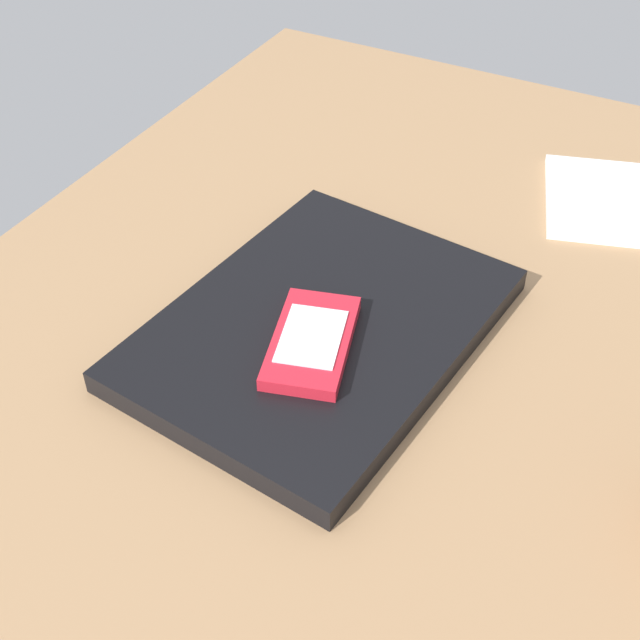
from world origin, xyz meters
The scene contains 4 objects.
desk_surface centered at (0.00, 0.00, 1.50)cm, with size 120.00×80.00×3.00cm, color #9E7751.
laptop_closed centered at (-3.51, -4.39, 4.09)cm, with size 32.64×24.06×2.18cm, color black.
cell_phone_on_laptop centered at (0.06, -3.32, 5.81)cm, with size 12.89×9.27×1.33cm.
notepad centered at (-37.09, 15.51, 3.40)cm, with size 15.36×18.37×0.80cm, color white.
Camera 1 is at (45.44, 21.48, 54.20)cm, focal length 48.11 mm.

